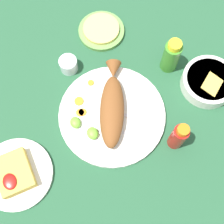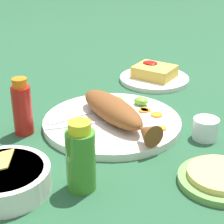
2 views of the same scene
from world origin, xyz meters
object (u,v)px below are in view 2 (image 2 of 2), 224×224
object	(u,v)px
fork_near	(78,124)
hot_sauce_bottle_red	(22,108)
fork_far	(77,116)
side_plate_fries	(154,79)
main_plate	(112,123)
salt_cup	(205,130)
tortilla_plate	(220,180)
fried_fish	(116,111)
hot_sauce_bottle_green	(81,158)
guacamole_bowl	(4,178)

from	to	relation	value
fork_near	hot_sauce_bottle_red	bearing A→B (deg)	-12.43
hot_sauce_bottle_red	fork_far	bearing A→B (deg)	-124.96
hot_sauce_bottle_red	side_plate_fries	distance (m)	0.50
main_plate	salt_cup	distance (m)	0.23
fork_near	side_plate_fries	size ratio (longest dim) A/B	0.66
tortilla_plate	fork_far	bearing A→B (deg)	-8.71
fried_fish	hot_sauce_bottle_red	xyz separation A→B (m)	(0.17, 0.14, 0.02)
fork_far	salt_cup	xyz separation A→B (m)	(-0.30, -0.10, 0.00)
side_plate_fries	fork_near	bearing A→B (deg)	90.53
hot_sauce_bottle_red	hot_sauce_bottle_green	distance (m)	0.27
fork_far	tortilla_plate	bearing A→B (deg)	104.85
fried_fish	fork_far	bearing A→B (deg)	41.51
side_plate_fries	salt_cup	bearing A→B (deg)	134.76
hot_sauce_bottle_red	guacamole_bowl	xyz separation A→B (m)	(-0.13, 0.19, -0.04)
fork_near	side_plate_fries	distance (m)	0.41
salt_cup	side_plate_fries	world-z (taller)	salt_cup
hot_sauce_bottle_green	salt_cup	distance (m)	0.34
guacamole_bowl	tortilla_plate	distance (m)	0.41
side_plate_fries	guacamole_bowl	distance (m)	0.67
fork_near	tortilla_plate	xyz separation A→B (m)	(-0.36, 0.02, -0.01)
side_plate_fries	tortilla_plate	distance (m)	0.56
fried_fish	salt_cup	world-z (taller)	fried_fish
main_plate	fork_far	world-z (taller)	fork_far
hot_sauce_bottle_green	salt_cup	size ratio (longest dim) A/B	2.32
salt_cup	hot_sauce_bottle_red	bearing A→B (deg)	28.77
salt_cup	fried_fish	bearing A→B (deg)	19.13
fried_fish	salt_cup	xyz separation A→B (m)	(-0.20, -0.07, -0.02)
main_plate	fork_near	size ratio (longest dim) A/B	2.36
main_plate	fork_far	distance (m)	0.09
fork_near	tortilla_plate	distance (m)	0.36
side_plate_fries	tortilla_plate	bearing A→B (deg)	129.96
fork_near	guacamole_bowl	size ratio (longest dim) A/B	0.82
fried_fish	hot_sauce_bottle_green	bearing A→B (deg)	132.91
hot_sauce_bottle_red	main_plate	bearing A→B (deg)	-137.81
hot_sauce_bottle_green	side_plate_fries	world-z (taller)	hot_sauce_bottle_green
fried_fish	hot_sauce_bottle_green	world-z (taller)	hot_sauce_bottle_green
fork_far	tortilla_plate	xyz separation A→B (m)	(-0.39, 0.06, -0.01)
fried_fish	hot_sauce_bottle_red	bearing A→B (deg)	63.85
main_plate	guacamole_bowl	size ratio (longest dim) A/B	1.95
main_plate	hot_sauce_bottle_green	xyz separation A→B (m)	(-0.09, 0.25, 0.06)
guacamole_bowl	tortilla_plate	world-z (taller)	guacamole_bowl
hot_sauce_bottle_red	hot_sauce_bottle_green	world-z (taller)	same
main_plate	hot_sauce_bottle_green	size ratio (longest dim) A/B	2.44
salt_cup	fork_far	bearing A→B (deg)	18.06
main_plate	fork_far	bearing A→B (deg)	22.96
fried_fish	main_plate	bearing A→B (deg)	0.00
salt_cup	guacamole_bowl	bearing A→B (deg)	58.29
side_plate_fries	fork_far	bearing A→B (deg)	85.86
hot_sauce_bottle_red	tortilla_plate	size ratio (longest dim) A/B	0.85
fried_fish	salt_cup	size ratio (longest dim) A/B	4.76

